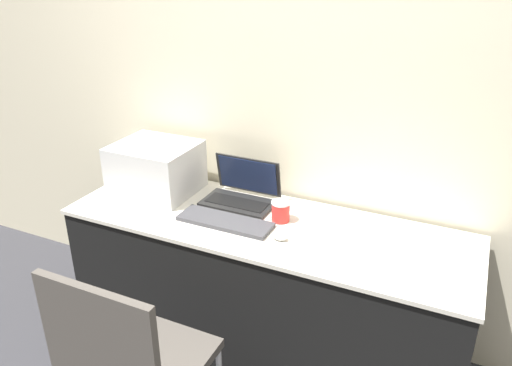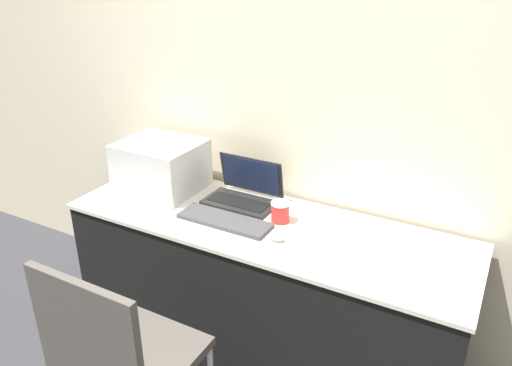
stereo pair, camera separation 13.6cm
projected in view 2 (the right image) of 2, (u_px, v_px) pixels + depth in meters
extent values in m
cube|color=beige|center=(300.00, 87.00, 2.37)|extent=(8.00, 0.05, 2.60)
cube|color=black|center=(264.00, 290.00, 2.48)|extent=(1.90, 0.60, 0.72)
cube|color=silver|center=(264.00, 225.00, 2.32)|extent=(1.92, 0.62, 0.02)
cube|color=silver|center=(161.00, 165.00, 2.62)|extent=(0.41, 0.35, 0.26)
cube|color=#51565B|center=(155.00, 149.00, 2.55)|extent=(0.33, 0.27, 0.05)
cube|color=black|center=(240.00, 203.00, 2.49)|extent=(0.35, 0.20, 0.02)
cube|color=black|center=(238.00, 202.00, 2.48)|extent=(0.31, 0.11, 0.00)
cube|color=black|center=(251.00, 175.00, 2.54)|extent=(0.35, 0.05, 0.20)
cube|color=#192342|center=(251.00, 175.00, 2.54)|extent=(0.32, 0.04, 0.18)
cube|color=#3D3D42|center=(224.00, 221.00, 2.32)|extent=(0.45, 0.15, 0.02)
cylinder|color=red|center=(280.00, 213.00, 2.32)|extent=(0.08, 0.08, 0.09)
cylinder|color=white|center=(280.00, 203.00, 2.30)|extent=(0.09, 0.09, 0.01)
ellipsoid|color=silver|center=(277.00, 237.00, 2.17)|extent=(0.07, 0.04, 0.04)
cube|color=#4C4742|center=(134.00, 355.00, 1.92)|extent=(0.46, 0.43, 0.04)
cube|color=#4C4742|center=(86.00, 337.00, 1.66)|extent=(0.46, 0.03, 0.45)
cylinder|color=silver|center=(133.00, 352.00, 2.27)|extent=(0.02, 0.02, 0.45)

